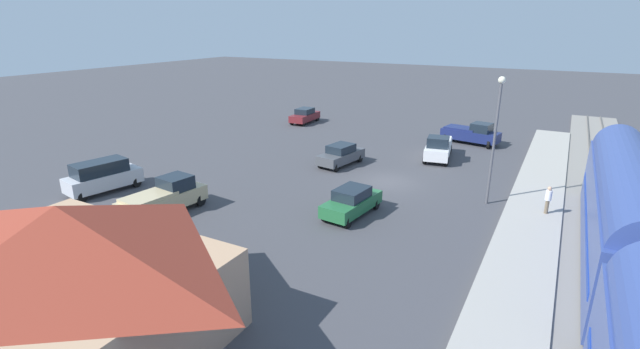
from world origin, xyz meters
TOP-DOWN VIEW (x-y plane):
  - ground_plane at (0.00, 0.00)m, footprint 200.00×200.00m
  - railway_track at (-14.00, 0.00)m, footprint 4.80×70.00m
  - platform at (-10.00, 0.00)m, footprint 3.20×46.00m
  - station_building at (4.00, 22.00)m, footprint 11.35×8.21m
  - pedestrian_on_platform at (-10.70, 1.62)m, footprint 0.36×0.36m
  - pickup_white at (-1.65, -7.87)m, footprint 2.85×5.65m
  - pickup_tan at (10.00, 12.10)m, footprint 2.59×5.60m
  - sedan_charcoal at (4.92, -2.13)m, footprint 2.56×4.74m
  - sedan_green at (-0.24, 6.84)m, footprint 2.33×4.68m
  - sedan_maroon at (16.09, -15.18)m, footprint 2.00×4.56m
  - suv_silver at (16.63, 11.46)m, footprint 2.89×5.19m
  - pickup_navy at (-3.12, -14.59)m, footprint 5.67×3.24m
  - light_pole_near_platform at (-7.20, 0.91)m, footprint 0.44×0.44m

SIDE VIEW (x-z plane):
  - ground_plane at x=0.00m, z-range 0.00..0.00m
  - railway_track at x=-14.00m, z-range -0.06..0.24m
  - platform at x=-10.00m, z-range 0.00..0.30m
  - sedan_charcoal at x=4.92m, z-range 0.01..1.75m
  - sedan_green at x=-0.24m, z-range 0.01..1.75m
  - sedan_maroon at x=16.09m, z-range 0.01..1.75m
  - pickup_white at x=-1.65m, z-range -0.04..2.10m
  - pickup_tan at x=10.00m, z-range -0.04..2.10m
  - pickup_navy at x=-3.12m, z-range -0.04..2.10m
  - suv_silver at x=16.63m, z-range 0.04..2.26m
  - pedestrian_on_platform at x=-10.70m, z-range 0.43..2.14m
  - station_building at x=4.00m, z-range 0.11..5.35m
  - light_pole_near_platform at x=-7.20m, z-range 1.02..9.19m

